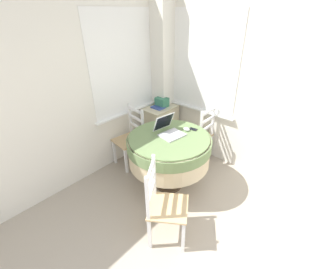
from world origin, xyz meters
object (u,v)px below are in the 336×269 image
Objects in this scene: computer_mouse at (187,129)px; book_on_cabinet at (158,107)px; round_dining_table at (169,148)px; cell_phone at (193,129)px; laptop at (169,130)px; dining_chair_near_back_window at (131,138)px; dining_chair_camera_near at (164,206)px; dining_chair_near_right_window at (199,135)px; storage_box at (162,102)px; corner_cabinet at (160,127)px.

book_on_cabinet is (0.37, 0.86, -0.04)m from computer_mouse.
cell_phone reaches higher than round_dining_table.
laptop is 0.84m from dining_chair_near_back_window.
book_on_cabinet is at bearing 51.57° from laptop.
computer_mouse is 1.07m from dining_chair_camera_near.
computer_mouse is 0.81× the size of cell_phone.
storage_box is at bearing 94.08° from dining_chair_near_right_window.
laptop is 1.10m from corner_cabinet.
dining_chair_camera_near is 1.24× the size of corner_cabinet.
dining_chair_near_right_window is at bearing -78.09° from book_on_cabinet.
dining_chair_near_back_window is (-0.24, 0.87, -0.36)m from computer_mouse.
round_dining_table is 1.15× the size of dining_chair_near_back_window.
laptop reaches higher than corner_cabinet.
round_dining_table is at bearing 162.47° from cell_phone.
dining_chair_camera_near reaches higher than cell_phone.
dining_chair_camera_near is 4.77× the size of storage_box.
corner_cabinet is (1.36, 1.29, -0.06)m from dining_chair_camera_near.
cell_phone is 1.12m from dining_chair_camera_near.
dining_chair_camera_near is (-0.70, -0.53, -0.39)m from laptop.
corner_cabinet is at bearing 0.74° from dining_chair_near_back_window.
storage_box is (0.75, 0.80, 0.21)m from round_dining_table.
dining_chair_near_back_window is 4.77× the size of storage_box.
computer_mouse is at bearing -28.69° from laptop.
computer_mouse is 0.44× the size of book_on_cabinet.
corner_cabinet is (0.44, 0.87, -0.43)m from computer_mouse.
laptop is (0.06, 0.05, 0.22)m from round_dining_table.
computer_mouse reaches higher than round_dining_table.
dining_chair_camera_near reaches higher than storage_box.
laptop is at bearing 150.92° from cell_phone.
dining_chair_near_back_window reaches higher than book_on_cabinet.
laptop is at bearing -87.81° from dining_chair_near_back_window.
computer_mouse is 0.46× the size of storage_box.
laptop is 1.81× the size of book_on_cabinet.
computer_mouse reaches higher than cell_phone.
computer_mouse is at bearing -113.48° from book_on_cabinet.
round_dining_table is at bearing 166.73° from computer_mouse.
dining_chair_near_right_window is at bearing -83.56° from corner_cabinet.
dining_chair_near_right_window is at bearing 21.30° from cell_phone.
dining_chair_camera_near is at bearing -136.55° from corner_cabinet.
corner_cabinet is at bearing 43.45° from dining_chair_camera_near.
storage_box is (0.39, 0.91, 0.04)m from cell_phone.
dining_chair_near_right_window is at bearing 0.61° from laptop.
dining_chair_camera_near is at bearing -143.42° from round_dining_table.
laptop is 0.40× the size of dining_chair_camera_near.
storage_box is (0.48, 0.86, 0.02)m from computer_mouse.
dining_chair_near_back_window is 4.54× the size of book_on_cabinet.
laptop is at bearing 37.14° from dining_chair_camera_near.
dining_chair_near_right_window is 1.54m from dining_chair_camera_near.
book_on_cabinet is (-0.10, -0.00, -0.06)m from storage_box.
dining_chair_camera_near reaches higher than corner_cabinet.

